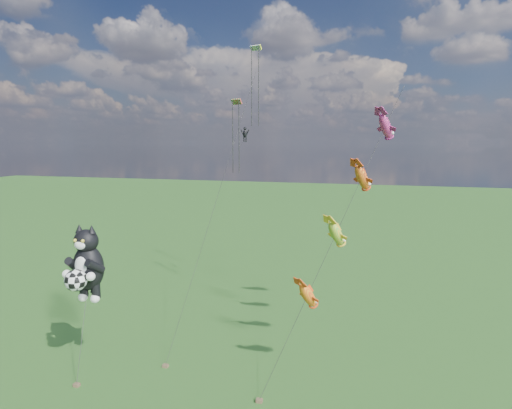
# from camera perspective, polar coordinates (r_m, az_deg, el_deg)

# --- Properties ---
(cat_kite_rig) EXTENTS (2.66, 4.23, 10.38)m
(cat_kite_rig) POSITION_cam_1_polar(r_m,az_deg,el_deg) (32.50, -21.74, -7.42)
(cat_kite_rig) COLOR brown
(cat_kite_rig) RESTS_ON ground
(fish_windsock_rig) EXTENTS (8.44, 13.67, 20.53)m
(fish_windsock_rig) POSITION_cam_1_polar(r_m,az_deg,el_deg) (31.55, 12.28, -0.18)
(fish_windsock_rig) COLOR brown
(fish_windsock_rig) RESTS_ON ground
(parafoil_rig) EXTENTS (2.65, 17.48, 25.70)m
(parafoil_rig) POSITION_cam_1_polar(r_m,az_deg,el_deg) (42.50, -1.68, 11.04)
(parafoil_rig) COLOR brown
(parafoil_rig) RESTS_ON ground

